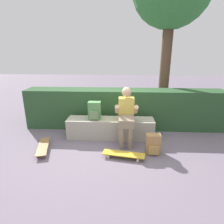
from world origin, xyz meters
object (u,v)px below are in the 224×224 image
backpack_on_ground (153,144)px  person_skater (126,114)px  skateboard_near_person (123,154)px  backpack_on_bench (95,111)px  bench_main (110,128)px  skateboard_beside_bench (43,146)px

backpack_on_ground → person_skater: bearing=138.2°
skateboard_near_person → backpack_on_bench: (-0.66, 0.88, 0.58)m
person_skater → skateboard_near_person: 0.89m
bench_main → skateboard_near_person: bearing=-71.3°
skateboard_beside_bench → backpack_on_ground: backpack_on_ground is taller
skateboard_beside_bench → backpack_on_ground: 2.23m
bench_main → person_skater: (0.35, -0.21, 0.43)m
bench_main → skateboard_beside_bench: bench_main is taller
bench_main → backpack_on_ground: size_ratio=4.96×
skateboard_beside_bench → backpack_on_ground: bearing=-0.5°
person_skater → skateboard_beside_bench: bearing=-165.1°
backpack_on_bench → skateboard_near_person: bearing=-53.0°
person_skater → backpack_on_ground: person_skater is taller
person_skater → backpack_on_bench: size_ratio=3.02×
bench_main → backpack_on_ground: 1.12m
bench_main → skateboard_near_person: bench_main is taller
bench_main → backpack_on_bench: 0.56m
bench_main → backpack_on_bench: size_ratio=4.96×
person_skater → skateboard_near_person: size_ratio=1.47×
person_skater → backpack_on_ground: 0.85m
skateboard_near_person → backpack_on_bench: 1.24m
backpack_on_bench → backpack_on_ground: size_ratio=1.00×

